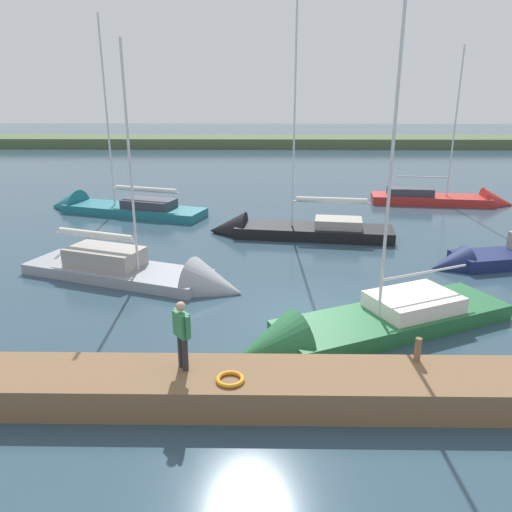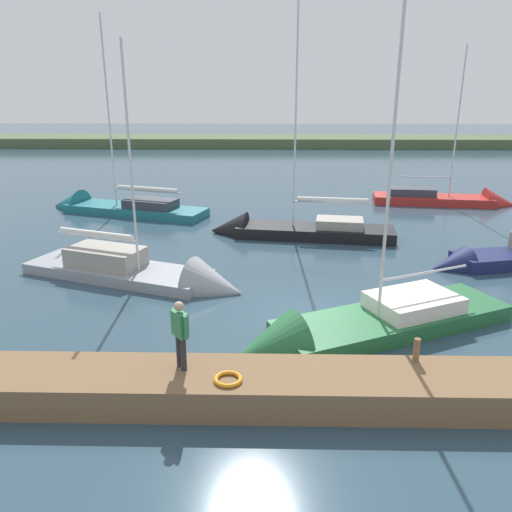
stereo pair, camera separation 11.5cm
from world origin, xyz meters
name	(u,v)px [view 1 (the left image)]	position (x,y,z in m)	size (l,w,h in m)	color
ground_plane	(311,317)	(0.00, 0.00, 0.00)	(200.00, 200.00, 0.00)	#2D4756
far_shoreline	(275,146)	(0.00, -53.23, 0.00)	(180.00, 8.00, 2.40)	#4C603D
dock_pier	(330,388)	(0.00, 4.77, 0.40)	(21.79, 1.81, 0.79)	brown
mooring_post_near	(418,349)	(-2.18, 4.14, 1.09)	(0.16, 0.16, 0.60)	brown
life_ring_buoy	(230,379)	(2.32, 5.13, 0.84)	(0.66, 0.66, 0.10)	orange
sailboat_near_dock	(153,278)	(5.84, -3.04, 0.18)	(9.39, 5.24, 9.84)	gray
sailboat_far_left	(352,333)	(-1.11, 1.39, 0.12)	(9.35, 5.96, 11.40)	#236638
sailboat_mid_channel	(110,209)	(10.92, -14.63, 0.19)	(10.47, 5.33, 12.09)	#1E6B75
sailboat_behind_pier	(451,202)	(-10.65, -17.29, 0.14)	(9.08, 3.25, 10.64)	#B22823
sailboat_outer_mooring	(286,232)	(0.44, -9.57, 0.21)	(9.48, 3.33, 11.95)	black
sailboat_far_right	(506,259)	(-8.75, -5.30, 0.24)	(7.55, 3.32, 9.00)	navy
person_on_dock	(182,331)	(3.46, 4.59, 1.78)	(0.46, 0.53, 1.71)	#28282D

